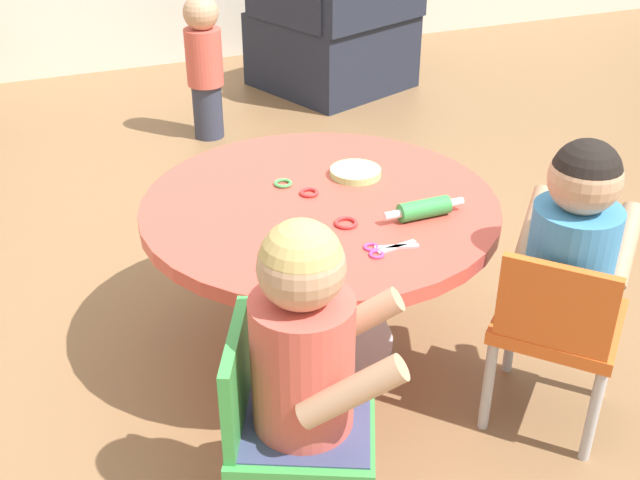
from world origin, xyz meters
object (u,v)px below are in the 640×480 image
object	(u,v)px
craft_table	(320,234)
armchair_dark	(338,32)
child_chair_left	(287,424)
seated_child_left	(305,338)
child_chair_right	(556,326)
seated_child_right	(574,240)
toddler_standing	(204,63)
craft_scissors	(384,249)
rolling_pin	(424,209)

from	to	relation	value
craft_table	armchair_dark	xyz separation A→B (m)	(0.99, 2.15, -0.08)
craft_table	child_chair_left	size ratio (longest dim) A/B	1.82
seated_child_left	child_chair_right	distance (m)	0.75
seated_child_right	armchair_dark	world-z (taller)	armchair_dark
craft_table	child_chair_right	bearing A→B (deg)	-50.70
child_chair_right	toddler_standing	size ratio (longest dim) A/B	0.80
child_chair_left	craft_scissors	size ratio (longest dim) A/B	3.91
toddler_standing	seated_child_left	bearing A→B (deg)	-99.99
child_chair_right	child_chair_left	bearing A→B (deg)	-174.48
craft_table	child_chair_left	distance (m)	0.67
rolling_pin	craft_table	bearing A→B (deg)	138.75
craft_table	craft_scissors	xyz separation A→B (m)	(0.04, -0.30, 0.11)
seated_child_left	child_chair_right	size ratio (longest dim) A/B	0.95
craft_table	child_chair_left	xyz separation A→B (m)	(-0.32, -0.59, -0.08)
child_chair_left	seated_child_left	size ratio (longest dim) A/B	1.05
seated_child_left	toddler_standing	distance (m)	2.38
rolling_pin	craft_scissors	size ratio (longest dim) A/B	1.68
child_chair_left	seated_child_right	world-z (taller)	seated_child_right
craft_table	toddler_standing	distance (m)	1.73
child_chair_left	rolling_pin	size ratio (longest dim) A/B	2.33
child_chair_left	rolling_pin	distance (m)	0.70
craft_table	seated_child_left	bearing A→B (deg)	-114.84
toddler_standing	rolling_pin	bearing A→B (deg)	-87.46
toddler_standing	rolling_pin	distance (m)	1.93
child_chair_right	toddler_standing	distance (m)	2.27
craft_table	armchair_dark	distance (m)	2.37
child_chair_left	toddler_standing	xyz separation A→B (m)	(0.45, 2.32, 0.05)
child_chair_right	seated_child_right	xyz separation A→B (m)	(0.03, 0.03, 0.23)
craft_table	toddler_standing	xyz separation A→B (m)	(0.13, 1.73, -0.03)
seated_child_left	rolling_pin	size ratio (longest dim) A/B	2.22
child_chair_left	toddler_standing	distance (m)	2.36
seated_child_right	seated_child_left	bearing A→B (deg)	-171.06
seated_child_right	child_chair_left	bearing A→B (deg)	-172.72
seated_child_left	rolling_pin	xyz separation A→B (m)	(0.50, 0.42, -0.02)
seated_child_right	armchair_dark	size ratio (longest dim) A/B	0.55
craft_table	child_chair_left	bearing A→B (deg)	-118.25
toddler_standing	child_chair_left	bearing A→B (deg)	-100.93
seated_child_right	toddler_standing	size ratio (longest dim) A/B	0.76
child_chair_right	toddler_standing	xyz separation A→B (m)	(-0.29, 2.25, 0.05)
rolling_pin	child_chair_right	bearing A→B (deg)	-57.65
toddler_standing	rolling_pin	world-z (taller)	toddler_standing
craft_scissors	rolling_pin	bearing A→B (deg)	33.38
seated_child_right	toddler_standing	world-z (taller)	seated_child_right
seated_child_left	rolling_pin	bearing A→B (deg)	40.08
child_chair_right	rolling_pin	distance (m)	0.44
craft_table	child_chair_left	world-z (taller)	child_chair_left
child_chair_left	rolling_pin	world-z (taller)	rolling_pin
armchair_dark	rolling_pin	size ratio (longest dim) A/B	4.00
seated_child_left	armchair_dark	size ratio (longest dim) A/B	0.55
armchair_dark	craft_scissors	world-z (taller)	armchair_dark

